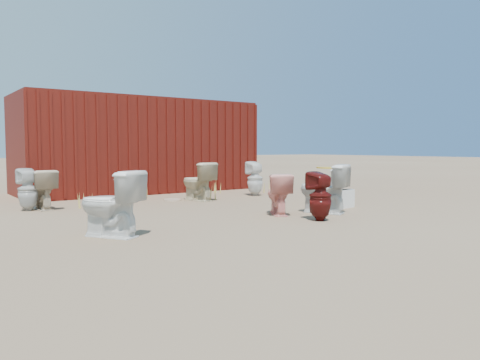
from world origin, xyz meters
TOP-DOWN VIEW (x-y plane):
  - ground at (0.00, 0.00)m, footprint 100.00×100.00m
  - shipping_container at (0.00, 5.20)m, footprint 6.00×2.40m
  - toilet_front_a at (-2.94, -0.60)m, footprint 0.85×0.97m
  - toilet_front_pink at (0.14, -0.34)m, footprint 0.69×0.80m
  - toilet_front_c at (0.89, -0.67)m, footprint 0.77×0.97m
  - toilet_front_maroon at (0.22, -1.25)m, footprint 0.37×0.37m
  - toilet_front_e at (2.80, 0.88)m, footprint 0.48×0.69m
  - toilet_back_a at (-3.25, 2.72)m, footprint 0.38×0.38m
  - toilet_back_beige_left at (-3.00, 2.74)m, footprint 0.44×0.74m
  - toilet_back_beige_right at (0.10, 2.31)m, footprint 0.61×0.89m
  - toilet_back_yellowlid at (1.90, 0.22)m, footprint 0.57×0.79m
  - toilet_back_e at (1.74, 2.39)m, footprint 0.41×0.42m
  - yellow_lid at (1.90, 0.22)m, footprint 0.37×0.46m
  - loose_tank at (1.72, -0.39)m, footprint 0.52×0.26m
  - loose_lid_near at (-0.32, 2.68)m, footprint 0.48×0.56m
  - loose_lid_far at (-2.11, 1.89)m, footprint 0.59×0.58m
  - weed_clump_a at (-2.34, 2.54)m, footprint 0.36×0.36m
  - weed_clump_b at (0.32, 2.22)m, footprint 0.32×0.32m
  - weed_clump_c at (2.36, 2.75)m, footprint 0.36×0.36m
  - weed_clump_d at (-0.61, 3.50)m, footprint 0.30×0.30m
  - weed_clump_e at (1.25, 3.50)m, footprint 0.34×0.34m
  - weed_clump_f at (2.99, 0.77)m, footprint 0.28×0.28m

SIDE VIEW (x-z plane):
  - ground at x=0.00m, z-range 0.00..0.00m
  - loose_lid_near at x=-0.32m, z-range 0.00..0.02m
  - loose_lid_far at x=-2.11m, z-range 0.00..0.02m
  - weed_clump_f at x=2.99m, z-range 0.00..0.22m
  - weed_clump_d at x=-0.61m, z-range 0.00..0.26m
  - weed_clump_a at x=-2.34m, z-range 0.00..0.28m
  - weed_clump_e at x=1.25m, z-range 0.00..0.30m
  - weed_clump_b at x=0.32m, z-range 0.00..0.31m
  - weed_clump_c at x=2.36m, z-range 0.00..0.32m
  - loose_tank at x=1.72m, z-range 0.00..0.35m
  - toilet_front_e at x=2.80m, z-range 0.00..0.64m
  - toilet_front_pink at x=0.14m, z-range 0.00..0.71m
  - toilet_back_yellowlid at x=1.90m, z-range 0.00..0.73m
  - toilet_back_beige_left at x=-3.00m, z-range 0.00..0.74m
  - toilet_back_a at x=-3.25m, z-range 0.00..0.78m
  - toilet_front_maroon at x=0.22m, z-range 0.00..0.78m
  - toilet_back_e at x=1.74m, z-range 0.00..0.82m
  - toilet_back_beige_right at x=0.10m, z-range 0.00..0.83m
  - toilet_front_a at x=-2.94m, z-range 0.00..0.86m
  - toilet_front_c at x=0.89m, z-range 0.00..0.86m
  - yellow_lid at x=1.90m, z-range 0.73..0.76m
  - shipping_container at x=0.00m, z-range 0.00..2.40m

